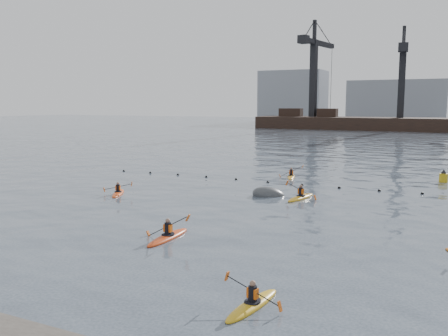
{
  "coord_description": "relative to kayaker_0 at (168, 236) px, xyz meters",
  "views": [
    {
      "loc": [
        11.67,
        -14.55,
        6.58
      ],
      "look_at": [
        -0.35,
        10.46,
        2.8
      ],
      "focal_mm": 38.0,
      "sensor_mm": 36.0,
      "label": 1
    }
  ],
  "objects": [
    {
      "name": "float_line",
      "position": [
        0.12,
        17.88,
        -0.08
      ],
      "size": [
        33.24,
        0.73,
        0.24
      ],
      "color": "black",
      "rests_on": "ground"
    },
    {
      "name": "skyline",
      "position": [
        2.85,
        145.62,
        9.14
      ],
      "size": [
        141.0,
        28.0,
        22.0
      ],
      "color": "gray",
      "rests_on": "ground"
    },
    {
      "name": "kayaker_0",
      "position": [
        0.0,
        0.0,
        0.0
      ],
      "size": [
        2.5,
        3.57,
        1.47
      ],
      "rotation": [
        0.0,
        0.0,
        0.01
      ],
      "color": "red",
      "rests_on": "ground"
    },
    {
      "name": "mooring_buoy",
      "position": [
        0.68,
        12.46,
        -0.11
      ],
      "size": [
        3.04,
        2.71,
        1.72
      ],
      "primitive_type": "ellipsoid",
      "rotation": [
        0.0,
        0.21,
        0.6
      ],
      "color": "#3F4245",
      "rests_on": "ground"
    },
    {
      "name": "ground",
      "position": [
        0.62,
        -4.65,
        -0.11
      ],
      "size": [
        400.0,
        400.0,
        0.0
      ],
      "primitive_type": "plane",
      "color": "#35424D",
      "rests_on": "ground"
    },
    {
      "name": "kayaker_3",
      "position": [
        3.04,
        12.45,
        -0.0
      ],
      "size": [
        2.37,
        3.52,
        1.3
      ],
      "rotation": [
        0.0,
        0.0,
        -0.2
      ],
      "color": "gold",
      "rests_on": "ground"
    },
    {
      "name": "kayaker_5",
      "position": [
        -0.5,
        21.37,
        -0.01
      ],
      "size": [
        2.15,
        3.19,
        1.27
      ],
      "rotation": [
        0.0,
        0.0,
        0.27
      ],
      "color": "orange",
      "rests_on": "ground"
    },
    {
      "name": "nav_buoy",
      "position": [
        11.9,
        24.37,
        0.27
      ],
      "size": [
        0.69,
        0.69,
        1.25
      ],
      "color": "#C69513",
      "rests_on": "ground"
    },
    {
      "name": "kayaker_1",
      "position": [
        6.75,
        -5.52,
        -0.01
      ],
      "size": [
        2.14,
        3.18,
        1.11
      ],
      "rotation": [
        0.0,
        0.0,
        -0.14
      ],
      "color": "gold",
      "rests_on": "ground"
    },
    {
      "name": "kayaker_2",
      "position": [
        -9.51,
        8.21,
        -0.01
      ],
      "size": [
        2.0,
        3.09,
        1.03
      ],
      "rotation": [
        0.0,
        0.0,
        0.47
      ],
      "color": "#E94B16",
      "rests_on": "ground"
    },
    {
      "name": "barge_pier",
      "position": [
        0.4,
        105.34,
        1.79
      ],
      "size": [
        72.0,
        19.3,
        29.5
      ],
      "color": "black",
      "rests_on": "ground"
    }
  ]
}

